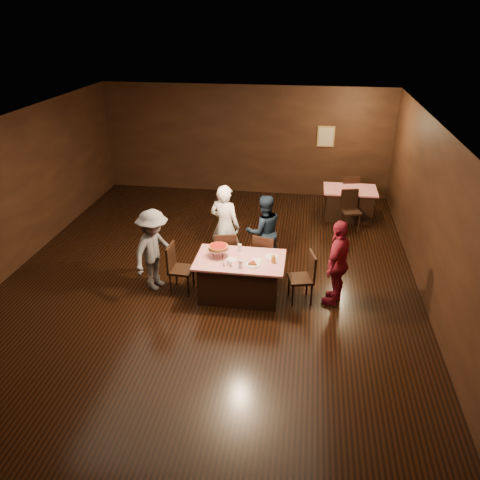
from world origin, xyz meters
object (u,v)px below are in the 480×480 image
object	(u,v)px
main_table	(240,277)
chair_back_far	(348,192)
chair_far_left	(226,253)
diner_navy_hoodie	(264,231)
chair_far_right	(266,255)
plate_empty	(271,257)
chair_back_near	(351,211)
chair_end_right	(301,278)
chair_end_left	(181,269)
glass_amber	(273,259)
pizza_stand	(218,247)
diner_grey_knit	(154,250)
diner_white_jacket	(225,226)
diner_red_shirt	(338,263)
back_table	(349,203)
glass_front_left	(240,264)
glass_back	(240,248)

from	to	relation	value
main_table	chair_back_far	distance (m)	5.08
chair_far_left	diner_navy_hoodie	size ratio (longest dim) A/B	0.62
chair_far_right	plate_empty	xyz separation A→B (m)	(0.15, -0.60, 0.30)
chair_far_right	chair_back_near	xyz separation A→B (m)	(1.79, 2.54, 0.00)
chair_back_far	chair_end_right	bearing A→B (deg)	63.46
main_table	chair_end_left	distance (m)	1.10
chair_back_near	glass_amber	xyz separation A→B (m)	(-1.59, -3.34, 0.37)
pizza_stand	plate_empty	xyz separation A→B (m)	(0.95, 0.10, -0.17)
chair_end_left	diner_grey_knit	bearing A→B (deg)	86.18
diner_navy_hoodie	glass_amber	world-z (taller)	diner_navy_hoodie
chair_end_left	diner_white_jacket	distance (m)	1.36
chair_end_right	diner_red_shirt	size ratio (longest dim) A/B	0.59
back_table	diner_red_shirt	world-z (taller)	diner_red_shirt
diner_grey_knit	plate_empty	bearing A→B (deg)	-67.16
chair_end_left	glass_front_left	distance (m)	1.24
chair_end_right	diner_white_jacket	distance (m)	1.99
chair_far_left	glass_back	world-z (taller)	chair_far_left
diner_grey_knit	chair_back_near	bearing A→B (deg)	-29.16
chair_far_left	plate_empty	distance (m)	1.16
chair_far_left	chair_back_near	world-z (taller)	same
chair_end_left	plate_empty	bearing A→B (deg)	-81.55
chair_end_left	glass_back	world-z (taller)	chair_end_left
chair_end_left	pizza_stand	xyz separation A→B (m)	(0.70, 0.05, 0.48)
diner_red_shirt	glass_back	xyz separation A→B (m)	(-1.78, 0.24, 0.04)
chair_back_far	glass_back	xyz separation A→B (m)	(-2.24, -4.29, 0.37)
diner_navy_hoodie	back_table	bearing A→B (deg)	-146.92
chair_back_far	glass_amber	bearing A→B (deg)	57.90
glass_front_left	glass_back	distance (m)	0.61
diner_grey_knit	pizza_stand	bearing A→B (deg)	-70.10
chair_end_left	glass_back	bearing A→B (deg)	-70.80
main_table	diner_white_jacket	world-z (taller)	diner_white_jacket
diner_navy_hoodie	glass_front_left	distance (m)	1.53
chair_far_right	chair_back_far	world-z (taller)	same
glass_back	diner_red_shirt	bearing A→B (deg)	-7.66
back_table	chair_back_near	xyz separation A→B (m)	(0.00, -0.70, 0.09)
diner_white_jacket	glass_back	bearing A→B (deg)	134.19
chair_far_left	diner_grey_knit	bearing A→B (deg)	16.67
chair_far_left	chair_back_near	xyz separation A→B (m)	(2.59, 2.54, 0.00)
chair_end_right	glass_amber	distance (m)	0.62
main_table	glass_amber	world-z (taller)	glass_amber
diner_navy_hoodie	diner_red_shirt	world-z (taller)	diner_red_shirt
main_table	chair_far_left	xyz separation A→B (m)	(-0.40, 0.75, 0.09)
chair_far_left	chair_back_far	world-z (taller)	same
plate_empty	diner_navy_hoodie	bearing A→B (deg)	102.93
chair_far_left	diner_white_jacket	size ratio (longest dim) A/B	0.55
glass_front_left	glass_back	xyz separation A→B (m)	(-0.10, 0.60, 0.00)
diner_grey_knit	chair_end_right	bearing A→B (deg)	-70.78
chair_end_right	diner_navy_hoodie	distance (m)	1.48
chair_back_far	glass_front_left	world-z (taller)	chair_back_far
main_table	chair_end_right	distance (m)	1.10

